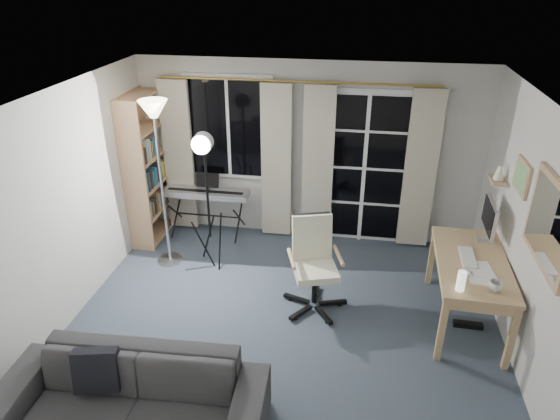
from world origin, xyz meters
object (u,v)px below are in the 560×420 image
object	(u,v)px
studio_light	(204,160)
office_chair	(313,255)
sofa	(129,390)
keyboard_piano	(206,194)
mug	(495,285)
bookshelf	(146,171)
desk	(471,269)
monitor	(489,217)
torchiere_lamp	(156,136)

from	to	relation	value
studio_light	office_chair	bearing A→B (deg)	-23.04
studio_light	sofa	distance (m)	2.68
studio_light	sofa	size ratio (longest dim) A/B	0.82
keyboard_piano	mug	size ratio (longest dim) A/B	9.54
studio_light	keyboard_piano	bearing A→B (deg)	106.86
bookshelf	studio_light	bearing A→B (deg)	-33.19
desk	monitor	size ratio (longest dim) A/B	2.63
bookshelf	office_chair	bearing A→B (deg)	-27.02
bookshelf	office_chair	distance (m)	2.69
monitor	sofa	xyz separation A→B (m)	(-3.07, -2.33, -0.61)
keyboard_piano	mug	distance (m)	3.81
studio_light	mug	bearing A→B (deg)	-21.45
keyboard_piano	torchiere_lamp	bearing A→B (deg)	-111.83
studio_light	desk	distance (m)	3.12
desk	keyboard_piano	bearing A→B (deg)	158.84
mug	sofa	distance (m)	3.30
monitor	mug	bearing A→B (deg)	-93.94
bookshelf	desk	world-z (taller)	bookshelf
studio_light	monitor	xyz separation A→B (m)	(3.16, -0.15, -0.40)
keyboard_piano	studio_light	size ratio (longest dim) A/B	0.65
sofa	monitor	bearing A→B (deg)	34.72
studio_light	office_chair	world-z (taller)	studio_light
torchiere_lamp	sofa	size ratio (longest dim) A/B	0.96
sofa	keyboard_piano	bearing A→B (deg)	93.54
office_chair	monitor	bearing A→B (deg)	-5.60
office_chair	bookshelf	bearing A→B (deg)	136.10
bookshelf	sofa	size ratio (longest dim) A/B	0.93
torchiere_lamp	monitor	xyz separation A→B (m)	(3.71, -0.18, -0.65)
studio_light	monitor	world-z (taller)	studio_light
desk	bookshelf	bearing A→B (deg)	164.17
office_chair	desk	size ratio (longest dim) A/B	0.73
office_chair	desk	xyz separation A→B (m)	(1.62, -0.08, 0.04)
studio_light	mug	world-z (taller)	studio_light
keyboard_piano	monitor	xyz separation A→B (m)	(3.41, -0.92, 0.39)
bookshelf	monitor	world-z (taller)	bookshelf
office_chair	keyboard_piano	bearing A→B (deg)	123.85
sofa	desk	bearing A→B (deg)	30.72
torchiere_lamp	desk	world-z (taller)	torchiere_lamp
desk	sofa	distance (m)	3.44
bookshelf	keyboard_piano	distance (m)	0.85
sofa	mug	bearing A→B (deg)	22.42
desk	torchiere_lamp	bearing A→B (deg)	171.64
studio_light	sofa	bearing A→B (deg)	-89.71
torchiere_lamp	keyboard_piano	bearing A→B (deg)	67.80
desk	studio_light	bearing A→B (deg)	170.39
mug	bookshelf	bearing A→B (deg)	156.58
bookshelf	keyboard_piano	world-z (taller)	bookshelf
torchiere_lamp	studio_light	bearing A→B (deg)	-3.44
desk	mug	world-z (taller)	mug
bookshelf	studio_light	world-z (taller)	bookshelf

